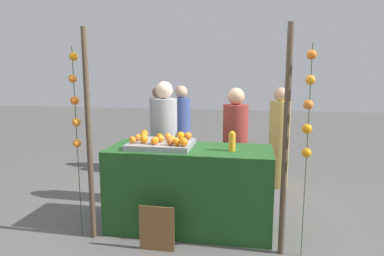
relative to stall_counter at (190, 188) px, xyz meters
name	(u,v)px	position (x,y,z in m)	size (l,w,h in m)	color
ground_plane	(190,227)	(0.00, 0.00, -0.47)	(24.00, 24.00, 0.00)	#565451
stall_counter	(190,188)	(0.00, 0.00, 0.00)	(1.81, 0.73, 0.93)	#1E4C1E
orange_tray	(161,144)	(-0.32, 0.00, 0.50)	(0.70, 0.56, 0.06)	gray
orange_0	(156,140)	(-0.36, -0.09, 0.56)	(0.07, 0.07, 0.07)	orange
orange_1	(160,137)	(-0.36, 0.07, 0.57)	(0.08, 0.08, 0.08)	orange
orange_2	(144,139)	(-0.49, -0.11, 0.57)	(0.09, 0.09, 0.09)	orange
orange_3	(161,139)	(-0.33, -0.01, 0.56)	(0.08, 0.08, 0.08)	orange
orange_4	(181,136)	(-0.14, 0.17, 0.57)	(0.09, 0.09, 0.09)	orange
orange_5	(138,137)	(-0.60, 0.02, 0.56)	(0.07, 0.07, 0.07)	orange
orange_6	(172,139)	(-0.20, 0.00, 0.56)	(0.07, 0.07, 0.07)	orange
orange_7	(170,141)	(-0.18, -0.16, 0.57)	(0.09, 0.09, 0.09)	orange
orange_8	(168,136)	(-0.28, 0.14, 0.56)	(0.08, 0.08, 0.08)	orange
orange_9	(177,142)	(-0.11, -0.18, 0.57)	(0.08, 0.08, 0.08)	orange
orange_10	(188,136)	(-0.05, 0.18, 0.57)	(0.09, 0.09, 0.09)	orange
orange_11	(133,140)	(-0.61, -0.12, 0.56)	(0.07, 0.07, 0.07)	orange
orange_12	(144,134)	(-0.59, 0.22, 0.57)	(0.09, 0.09, 0.09)	orange
orange_13	(143,136)	(-0.57, 0.13, 0.56)	(0.08, 0.08, 0.08)	orange
orange_14	(154,141)	(-0.36, -0.16, 0.57)	(0.08, 0.08, 0.08)	orange
orange_15	(183,142)	(-0.03, -0.18, 0.57)	(0.09, 0.09, 0.09)	orange
juice_bottle	(232,142)	(0.47, -0.05, 0.57)	(0.07, 0.07, 0.21)	orange
chalkboard_sign	(157,229)	(-0.23, -0.56, -0.24)	(0.36, 0.03, 0.48)	brown
vendor_left	(165,148)	(-0.45, 0.66, 0.30)	(0.33, 0.33, 1.64)	#99999E
vendor_right	(235,154)	(0.47, 0.65, 0.26)	(0.31, 0.31, 1.57)	maroon
crowd_person_0	(181,134)	(-0.50, 1.97, 0.25)	(0.31, 0.31, 1.53)	#384C8C
crowd_person_1	(279,141)	(1.09, 1.65, 0.25)	(0.31, 0.31, 1.53)	tan
crowd_person_2	(159,132)	(-0.97, 2.22, 0.23)	(0.30, 0.30, 1.50)	#99999E
canopy_post_left	(89,137)	(-0.98, -0.40, 0.64)	(0.06, 0.06, 2.20)	#473828
canopy_post_right	(285,144)	(0.98, -0.40, 0.64)	(0.06, 0.06, 2.20)	#473828
garland_strand_left	(75,104)	(-1.12, -0.39, 0.97)	(0.10, 0.11, 2.02)	#2D4C23
garland_strand_right	(309,106)	(1.17, -0.42, 0.99)	(0.10, 0.11, 2.02)	#2D4C23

